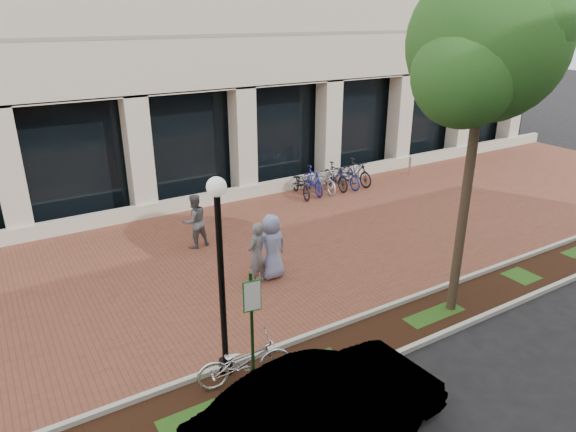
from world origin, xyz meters
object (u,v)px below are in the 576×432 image
pedestrian_mid (195,221)px  street_tree (486,54)px  pedestrian_left (256,254)px  bike_rack_cluster (329,178)px  bollard (410,165)px  locked_bicycle (244,361)px  sedan_near_curb (323,411)px  parking_sign (252,318)px  pedestrian_right (272,247)px  lamppost (221,269)px

pedestrian_mid → street_tree: bearing=112.8°
pedestrian_left → pedestrian_mid: pedestrian_left is taller
pedestrian_mid → pedestrian_left: bearing=90.9°
street_tree → pedestrian_left: (-3.48, 3.54, -5.06)m
pedestrian_left → bike_rack_cluster: (6.18, 5.32, -0.36)m
street_tree → bike_rack_cluster: (2.69, 8.85, -5.42)m
pedestrian_mid → bollard: 11.21m
locked_bicycle → sedan_near_curb: sedan_near_curb is taller
parking_sign → bollard: 15.31m
locked_bicycle → pedestrian_right: pedestrian_right is taller
pedestrian_right → street_tree: bearing=123.6°
parking_sign → pedestrian_mid: 6.82m
pedestrian_right → sedan_near_curb: size_ratio=0.41×
pedestrian_right → bike_rack_cluster: pedestrian_right is taller
bollard → bike_rack_cluster: 4.31m
pedestrian_right → bollard: bearing=-158.2°
locked_bicycle → bike_rack_cluster: size_ratio=0.52×
street_tree → pedestrian_left: street_tree is taller
parking_sign → sedan_near_curb: bearing=-71.1°
lamppost → pedestrian_right: (2.78, 3.00, -1.41)m
street_tree → pedestrian_mid: street_tree is taller
lamppost → parking_sign: bearing=-70.2°
bollard → street_tree: bearing=-128.6°
lamppost → pedestrian_mid: lamppost is taller
lamppost → locked_bicycle: bearing=-68.3°
parking_sign → pedestrian_mid: size_ratio=1.46×
bike_rack_cluster → sedan_near_curb: sedan_near_curb is taller
bollard → pedestrian_mid: bearing=-168.7°
pedestrian_mid → bike_rack_cluster: (6.68, 2.29, -0.33)m
parking_sign → bike_rack_cluster: 12.13m
locked_bicycle → pedestrian_mid: 6.57m
street_tree → pedestrian_right: (-2.96, 3.66, -5.03)m
lamppost → pedestrian_right: 4.33m
parking_sign → pedestrian_left: bearing=70.5°
parking_sign → locked_bicycle: parking_sign is taller
parking_sign → pedestrian_right: (2.52, 3.71, -0.67)m
street_tree → locked_bicycle: (-5.55, 0.20, -5.45)m
bollard → locked_bicycle: bearing=-145.7°
bollard → sedan_near_curb: size_ratio=0.19×
locked_bicycle → bike_rack_cluster: bearing=-31.9°
parking_sign → pedestrian_right: parking_sign is taller
parking_sign → street_tree: 7.00m
locked_bicycle → pedestrian_left: pedestrian_left is taller
pedestrian_right → lamppost: bearing=41.9°
bollard → parking_sign: bearing=-144.8°
street_tree → bike_rack_cluster: bearing=73.1°
street_tree → lamppost: bearing=173.5°
pedestrian_left → sedan_near_curb: pedestrian_left is taller
parking_sign → bollard: bearing=44.7°
lamppost → pedestrian_left: 3.93m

